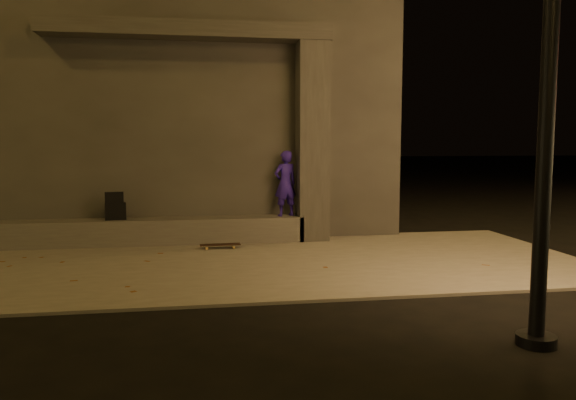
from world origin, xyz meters
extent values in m
plane|color=black|center=(0.00, 0.00, 0.00)|extent=(120.00, 120.00, 0.00)
cube|color=slate|center=(0.00, 2.00, 0.02)|extent=(11.00, 4.40, 0.04)
cube|color=#393634|center=(-1.00, 6.50, 2.60)|extent=(9.00, 5.00, 5.20)
cube|color=#53504B|center=(-1.50, 3.75, 0.27)|extent=(6.00, 0.55, 0.45)
cube|color=#393634|center=(1.70, 3.75, 1.84)|extent=(0.55, 0.55, 3.60)
cube|color=#393634|center=(-0.50, 3.80, 3.78)|extent=(5.00, 0.70, 0.28)
imported|color=#2A1798|center=(1.20, 3.75, 1.09)|extent=(0.50, 0.41, 1.20)
cube|color=black|center=(-1.83, 3.75, 0.64)|extent=(0.38, 0.28, 0.29)
cube|color=black|center=(-1.83, 3.75, 0.88)|extent=(0.31, 0.09, 0.21)
cube|color=black|center=(-0.03, 3.10, 0.11)|extent=(0.69, 0.20, 0.01)
cylinder|color=tan|center=(0.20, 3.17, 0.06)|extent=(0.05, 0.03, 0.05)
cylinder|color=tan|center=(0.20, 3.04, 0.06)|extent=(0.05, 0.03, 0.05)
cylinder|color=tan|center=(-0.26, 3.16, 0.06)|extent=(0.05, 0.03, 0.05)
cylinder|color=tan|center=(-0.26, 3.03, 0.06)|extent=(0.05, 0.03, 0.05)
cube|color=#99999E|center=(0.20, 3.11, 0.09)|extent=(0.05, 0.14, 0.01)
cube|color=#99999E|center=(-0.26, 3.09, 0.09)|extent=(0.05, 0.14, 0.01)
cylinder|color=black|center=(2.64, -1.85, 0.05)|extent=(0.36, 0.36, 0.10)
cylinder|color=black|center=(6.83, 4.40, 3.33)|extent=(0.14, 0.14, 6.66)
cylinder|color=black|center=(6.83, 4.40, 0.05)|extent=(0.36, 0.36, 0.10)
camera|label=1|loc=(-0.40, -6.39, 1.86)|focal=35.00mm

